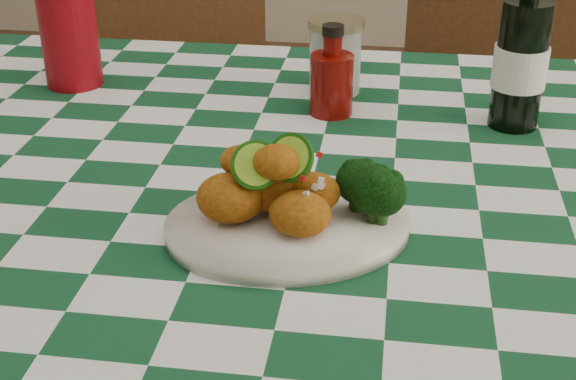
% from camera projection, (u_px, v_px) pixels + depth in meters
% --- Properties ---
extents(plate, '(0.33, 0.29, 0.02)m').
position_uv_depth(plate, '(288.00, 226.00, 0.90)').
color(plate, silver).
rests_on(plate, dining_table).
extents(fried_chicken_pile, '(0.14, 0.10, 0.09)m').
position_uv_depth(fried_chicken_pile, '(278.00, 182.00, 0.88)').
color(fried_chicken_pile, '#AC6410').
rests_on(fried_chicken_pile, plate).
extents(broccoli_side, '(0.09, 0.09, 0.06)m').
position_uv_depth(broccoli_side, '(375.00, 194.00, 0.88)').
color(broccoli_side, black).
rests_on(broccoli_side, plate).
extents(red_tumbler, '(0.12, 0.12, 0.16)m').
position_uv_depth(red_tumbler, '(70.00, 37.00, 1.29)').
color(red_tumbler, maroon).
rests_on(red_tumbler, dining_table).
extents(ketchup_bottle, '(0.08, 0.08, 0.14)m').
position_uv_depth(ketchup_bottle, '(332.00, 70.00, 1.18)').
color(ketchup_bottle, '#650805').
rests_on(ketchup_bottle, dining_table).
extents(mason_jar, '(0.09, 0.09, 0.12)m').
position_uv_depth(mason_jar, '(335.00, 56.00, 1.27)').
color(mason_jar, '#B2BCBA').
rests_on(mason_jar, dining_table).
extents(beer_bottle, '(0.09, 0.09, 0.25)m').
position_uv_depth(beer_bottle, '(523.00, 41.00, 1.12)').
color(beer_bottle, black).
rests_on(beer_bottle, dining_table).
extents(wooden_chair_left, '(0.54, 0.55, 0.95)m').
position_uv_depth(wooden_chair_left, '(179.00, 150.00, 1.83)').
color(wooden_chair_left, '#472814').
rests_on(wooden_chair_left, ground).
extents(wooden_chair_right, '(0.54, 0.56, 1.00)m').
position_uv_depth(wooden_chair_right, '(484.00, 155.00, 1.75)').
color(wooden_chair_right, '#472814').
rests_on(wooden_chair_right, ground).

